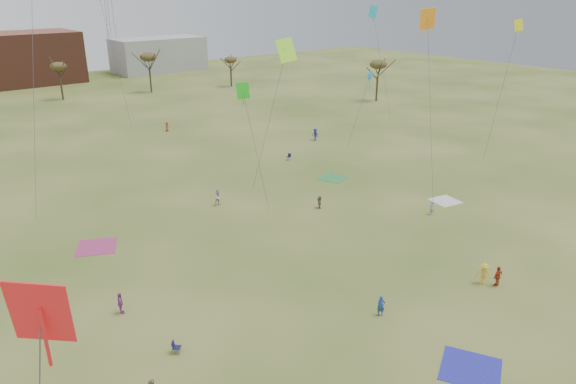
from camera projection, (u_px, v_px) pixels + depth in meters
ground at (390, 307)px, 39.33m from camera, size 260.00×260.00×0.00m
flyer_near_right at (381, 306)px, 37.99m from camera, size 0.69×0.64×1.59m
spectator_fore_a at (498, 276)px, 41.75m from camera, size 1.03×0.48×1.71m
spectator_fore_c at (319, 202)px, 56.54m from camera, size 1.03×1.28×1.37m
flyer_mid_b at (484, 274)px, 42.05m from camera, size 1.20×1.33×1.79m
flyer_mid_c at (431, 208)px, 54.88m from camera, size 0.55×0.36×1.51m
spectator_mid_d at (120, 303)px, 38.21m from camera, size 0.64×1.07×1.70m
spectator_mid_e at (218, 197)px, 57.18m from camera, size 0.98×0.80×1.88m
flyer_far_b at (167, 127)px, 86.59m from camera, size 0.89×0.80×1.54m
flyer_far_c at (315, 134)px, 81.39m from camera, size 0.82×1.26×1.85m
blanket_blue at (471, 369)px, 32.88m from camera, size 4.76×4.76×0.03m
blanket_cream at (445, 201)px, 58.62m from camera, size 3.28×3.28×0.03m
blanket_plum at (97, 247)px, 48.32m from camera, size 4.57×4.57×0.03m
blanket_olive at (333, 178)px, 65.61m from camera, size 3.81×3.81×0.03m
camp_chair_left at (177, 349)px, 34.27m from camera, size 0.74×0.74×0.87m
camp_chair_right at (289, 158)px, 72.38m from camera, size 0.65×0.61×0.87m
kites_aloft at (141, 9)px, 58.14m from camera, size 71.93×69.46×24.95m
tree_line at (33, 79)px, 92.34m from camera, size 117.44×49.32×8.91m
building_brick at (20, 58)px, 126.92m from camera, size 26.00×16.00×12.00m
building_grey at (159, 55)px, 146.57m from camera, size 24.00×12.00×9.00m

